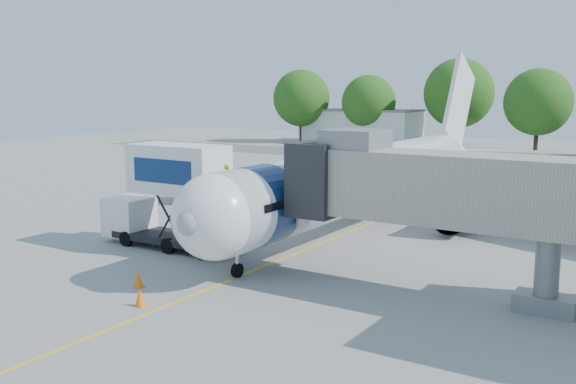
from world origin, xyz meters
The scene contains 14 objects.
ground centered at (0.00, 0.00, 0.00)m, with size 160.00×160.00×0.00m, color #989895.
guidance_line centered at (0.00, 0.00, 0.01)m, with size 0.15×70.00×0.01m, color yellow.
taxiway_strip centered at (0.00, 42.00, 0.00)m, with size 120.00×10.00×0.01m, color #59595B.
aircraft centered at (0.00, 4.12, 2.95)m, with size 34.17×37.73×11.35m.
jet_bridge centered at (7.99, -7.00, 4.34)m, with size 13.90×3.20×6.60m.
catering_hiloader centered at (-6.27, -7.00, 2.76)m, with size 8.50×2.44×5.50m.
ground_tug centered at (1.25, -19.28, 0.77)m, with size 4.08×3.03×1.46m.
safety_cone_a centered at (-0.84, -14.61, 0.33)m, with size 0.43×0.43×0.68m.
safety_cone_b centered at (-2.64, -12.93, 0.35)m, with size 0.46×0.46×0.72m.
outbuilding_left centered at (-28.00, 60.00, 2.66)m, with size 18.40×8.40×5.30m.
tree_a centered at (-36.63, 56.22, 6.95)m, with size 8.98×8.98×11.45m.
tree_b centered at (-25.76, 58.12, 6.39)m, with size 8.25×8.25×10.52m.
tree_c centered at (-12.72, 60.67, 7.77)m, with size 10.03×10.03×12.79m.
tree_d centered at (-0.81, 56.14, 6.69)m, with size 8.65×8.65×11.03m.
Camera 1 is at (16.74, -31.59, 8.27)m, focal length 40.00 mm.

